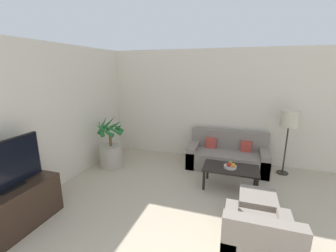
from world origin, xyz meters
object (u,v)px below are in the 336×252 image
floor_lamp (289,121)px  armchair (257,244)px  sofa_loveseat (227,156)px  orange_fruit (233,165)px  television (7,165)px  potted_palm (111,150)px  tv_console (15,208)px  coffee_table (231,170)px  apple_red (229,164)px  apple_green (230,163)px  ottoman (257,206)px  fruit_bowl (230,167)px

floor_lamp → armchair: size_ratio=1.63×
sofa_loveseat → orange_fruit: sofa_loveseat is taller
television → potted_palm: bearing=86.8°
tv_console → coffee_table: (2.85, 2.13, 0.05)m
floor_lamp → coffee_table: size_ratio=1.37×
apple_red → orange_fruit: (0.09, 0.00, -0.00)m
apple_red → armchair: (0.44, -1.65, -0.24)m
armchair → potted_palm: bearing=148.9°
orange_fruit → armchair: bearing=-77.9°
potted_palm → apple_red: 2.69m
apple_green → ottoman: apple_green is taller
orange_fruit → potted_palm: bearing=175.2°
potted_palm → fruit_bowl: (2.70, -0.19, 0.04)m
potted_palm → orange_fruit: size_ratio=15.65×
ottoman → coffee_table: bearing=119.0°
potted_palm → ottoman: 3.31m
sofa_loveseat → apple_green: (0.11, -0.89, 0.22)m
tv_console → floor_lamp: floor_lamp is taller
tv_console → orange_fruit: 3.56m
tv_console → potted_palm: size_ratio=0.99×
apple_red → orange_fruit: 0.09m
floor_lamp → ottoman: bearing=-109.2°
potted_palm → ottoman: (3.16, -0.97, -0.20)m
tv_console → apple_green: size_ratio=16.95×
apple_green → ottoman: (0.46, -0.85, -0.30)m
potted_palm → armchair: (3.11, -1.88, -0.14)m
tv_console → armchair: size_ratio=1.37×
television → fruit_bowl: (2.83, 2.11, -0.54)m
coffee_table → orange_fruit: orange_fruit is taller
fruit_bowl → ottoman: fruit_bowl is taller
apple_green → sofa_loveseat: bearing=96.9°
tv_console → orange_fruit: (2.89, 2.07, 0.18)m
apple_red → apple_green: bearing=76.4°
apple_green → coffee_table: bearing=-73.4°
coffee_table → ottoman: coffee_table is taller
potted_palm → fruit_bowl: bearing=-3.9°
sofa_loveseat → floor_lamp: size_ratio=1.26×
floor_lamp → apple_red: (-1.11, -1.05, -0.68)m
floor_lamp → ottoman: size_ratio=2.60×
coffee_table → armchair: 1.76m
tv_console → armchair: (3.25, 0.42, -0.06)m
apple_green → armchair: 1.82m
fruit_bowl → floor_lamp: bearing=43.0°
sofa_loveseat → ottoman: sofa_loveseat is taller
television → apple_green: 3.60m
television → floor_lamp: (3.92, 3.12, 0.21)m
floor_lamp → fruit_bowl: (-1.08, -1.01, -0.74)m
potted_palm → floor_lamp: bearing=12.3°
fruit_bowl → orange_fruit: bearing=-37.0°
apple_green → floor_lamp: bearing=40.9°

